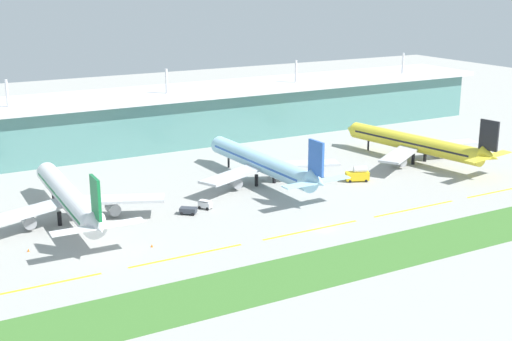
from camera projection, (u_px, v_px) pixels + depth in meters
name	position (u px, v px, depth m)	size (l,w,h in m)	color
ground_plane	(323.00, 229.00, 174.77)	(600.00, 600.00, 0.00)	#9E9E99
terminal_building	(162.00, 117.00, 261.80)	(288.00, 34.00, 29.14)	slate
airliner_near	(69.00, 198.00, 178.40)	(48.78, 63.14, 18.90)	silver
airliner_middle	(263.00, 163.00, 211.94)	(48.77, 64.03, 18.90)	#9ED1EA
airliner_far	(416.00, 144.00, 236.59)	(48.09, 63.91, 18.90)	yellow
taxiway_stripe_west	(35.00, 287.00, 142.05)	(28.00, 0.70, 0.04)	yellow
taxiway_stripe_mid_west	(187.00, 256.00, 158.08)	(28.00, 0.70, 0.04)	yellow
taxiway_stripe_centre	(311.00, 230.00, 174.12)	(28.00, 0.70, 0.04)	yellow
taxiway_stripe_mid_east	(414.00, 209.00, 190.16)	(28.00, 0.70, 0.04)	yellow
taxiway_stripe_east	(502.00, 191.00, 206.20)	(28.00, 0.70, 0.04)	yellow
grass_verge	(373.00, 256.00, 157.99)	(300.00, 18.00, 0.10)	#3D702D
fuel_truck	(358.00, 174.00, 215.00)	(7.64, 5.27, 4.95)	gold
pushback_tug	(188.00, 210.00, 185.50)	(4.92, 4.65, 1.85)	#333842
baggage_cart	(205.00, 205.00, 189.66)	(3.50, 4.00, 2.48)	silver
safety_cone_left_wingtip	(28.00, 250.00, 160.44)	(0.56, 0.56, 0.70)	orange
safety_cone_nose_front	(152.00, 246.00, 163.14)	(0.56, 0.56, 0.70)	orange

